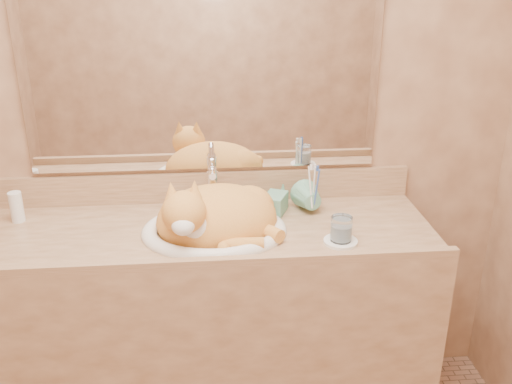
{
  "coord_description": "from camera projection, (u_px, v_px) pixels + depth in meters",
  "views": [
    {
      "loc": [
        0.01,
        -1.09,
        1.75
      ],
      "look_at": [
        0.17,
        0.7,
        1.0
      ],
      "focal_mm": 40.0,
      "sensor_mm": 36.0,
      "label": 1
    }
  ],
  "objects": [
    {
      "name": "toothbrushes",
      "position": [
        314.0,
        186.0,
        2.08
      ],
      "size": [
        0.03,
        0.03,
        0.2
      ],
      "primitive_type": null,
      "color": "white",
      "rests_on": "toothbrush_cup"
    },
    {
      "name": "vanity_counter",
      "position": [
        212.0,
        330.0,
        2.18
      ],
      "size": [
        1.6,
        0.55,
        0.85
      ],
      "primitive_type": null,
      "color": "brown",
      "rests_on": "floor"
    },
    {
      "name": "lotion_bottle",
      "position": [
        17.0,
        207.0,
        2.06
      ],
      "size": [
        0.05,
        0.05,
        0.11
      ],
      "primitive_type": "cylinder",
      "color": "white",
      "rests_on": "vanity_counter"
    },
    {
      "name": "toothbrush_cup",
      "position": [
        313.0,
        204.0,
        2.1
      ],
      "size": [
        0.13,
        0.13,
        0.1
      ],
      "primitive_type": "imported",
      "rotation": [
        0.0,
        0.0,
        0.2
      ],
      "color": "#65A286",
      "rests_on": "vanity_counter"
    },
    {
      "name": "sink_basin",
      "position": [
        214.0,
        212.0,
        1.97
      ],
      "size": [
        0.51,
        0.43,
        0.16
      ],
      "primitive_type": null,
      "rotation": [
        0.0,
        0.0,
        0.03
      ],
      "color": "white",
      "rests_on": "vanity_counter"
    },
    {
      "name": "wall_back",
      "position": [
        204.0,
        101.0,
        2.11
      ],
      "size": [
        2.4,
        0.02,
        2.5
      ],
      "primitive_type": "cube",
      "color": "brown",
      "rests_on": "ground"
    },
    {
      "name": "cat",
      "position": [
        214.0,
        214.0,
        1.97
      ],
      "size": [
        0.47,
        0.4,
        0.23
      ],
      "primitive_type": null,
      "rotation": [
        0.0,
        0.0,
        0.11
      ],
      "color": "orange",
      "rests_on": "sink_basin"
    },
    {
      "name": "mirror",
      "position": [
        202.0,
        63.0,
        2.05
      ],
      "size": [
        1.3,
        0.02,
        0.8
      ],
      "primitive_type": "cube",
      "color": "white",
      "rests_on": "wall_back"
    },
    {
      "name": "water_glass",
      "position": [
        341.0,
        229.0,
        1.91
      ],
      "size": [
        0.07,
        0.07,
        0.08
      ],
      "primitive_type": "cylinder",
      "color": "white",
      "rests_on": "saucer"
    },
    {
      "name": "soap_dispenser",
      "position": [
        271.0,
        198.0,
        2.08
      ],
      "size": [
        0.1,
        0.1,
        0.16
      ],
      "primitive_type": "imported",
      "rotation": [
        0.0,
        0.0,
        -0.41
      ],
      "color": "#65A286",
      "rests_on": "vanity_counter"
    },
    {
      "name": "saucer",
      "position": [
        341.0,
        241.0,
        1.92
      ],
      "size": [
        0.12,
        0.12,
        0.01
      ],
      "primitive_type": "cylinder",
      "color": "white",
      "rests_on": "vanity_counter"
    },
    {
      "name": "faucet",
      "position": [
        213.0,
        187.0,
        2.14
      ],
      "size": [
        0.06,
        0.14,
        0.19
      ],
      "primitive_type": null,
      "rotation": [
        0.0,
        0.0,
        0.1
      ],
      "color": "white",
      "rests_on": "vanity_counter"
    }
  ]
}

